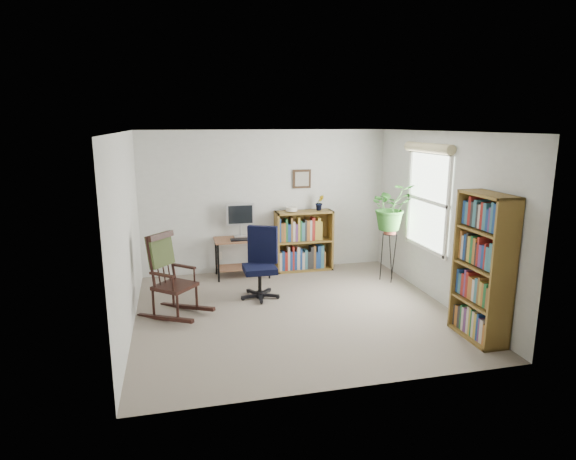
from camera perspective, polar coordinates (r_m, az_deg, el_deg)
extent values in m
cube|color=gray|center=(6.63, 0.81, -9.63)|extent=(4.20, 4.00, 0.00)
cube|color=silver|center=(6.14, 0.88, 11.59)|extent=(4.20, 4.00, 0.00)
cube|color=silver|center=(8.20, -2.59, 3.39)|extent=(4.20, 0.00, 2.40)
cube|color=silver|center=(4.43, 7.23, -4.67)|extent=(4.20, 0.00, 2.40)
cube|color=silver|center=(6.12, -18.58, -0.41)|extent=(0.00, 4.00, 2.40)
cube|color=silver|center=(7.08, 17.56, 1.35)|extent=(0.00, 4.00, 2.40)
cube|color=black|center=(7.82, -5.36, -1.12)|extent=(0.40, 0.15, 0.02)
imported|color=#2F6F27|center=(7.71, 12.23, 5.34)|extent=(1.69, 1.88, 1.46)
imported|color=#2F6F27|center=(8.27, 3.77, 2.71)|extent=(0.13, 0.24, 0.11)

